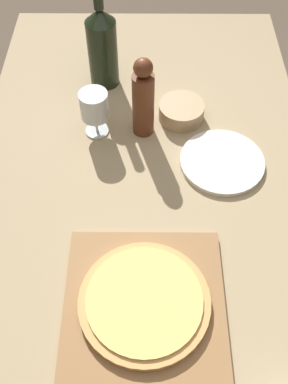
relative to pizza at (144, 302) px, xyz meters
name	(u,v)px	position (x,y,z in m)	size (l,w,h in m)	color
ground_plane	(143,304)	(-0.01, 0.31, -0.77)	(12.00, 12.00, 0.00)	brown
dining_table	(143,209)	(-0.01, 0.31, -0.11)	(0.92, 1.63, 0.74)	#9E8966
cutting_board	(144,305)	(0.00, 0.00, -0.02)	(0.35, 0.36, 0.02)	olive
pizza	(144,302)	(0.00, 0.00, 0.00)	(0.28, 0.28, 0.02)	tan
wine_bottle	(102,47)	(-0.13, 0.75, 0.10)	(0.09, 0.09, 0.33)	black
pepper_mill	(144,99)	(0.00, 0.53, 0.09)	(0.06, 0.06, 0.25)	#5B2D19
wine_glass	(94,107)	(-0.14, 0.53, 0.07)	(0.08, 0.08, 0.14)	silver
small_bowl	(181,111)	(0.10, 0.59, 0.00)	(0.13, 0.13, 0.05)	tan
dinner_plate	(222,162)	(0.21, 0.41, -0.02)	(0.23, 0.23, 0.01)	silver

